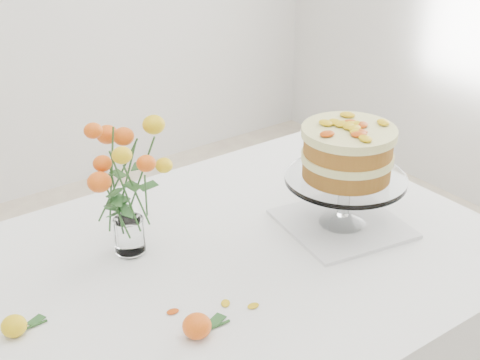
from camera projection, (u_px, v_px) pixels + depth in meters
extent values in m
cube|color=tan|center=(197.00, 279.00, 1.47)|extent=(1.40, 0.90, 0.04)
cylinder|color=tan|center=(295.00, 256.00, 2.24)|extent=(0.06, 0.06, 0.71)
cube|color=white|center=(196.00, 270.00, 1.46)|extent=(1.42, 0.92, 0.01)
cube|color=white|center=(107.00, 225.00, 1.84)|extent=(1.42, 0.01, 0.20)
cube|color=white|center=(408.00, 216.00, 1.88)|extent=(0.01, 0.92, 0.20)
cube|color=silver|center=(342.00, 224.00, 1.63)|extent=(0.32, 0.32, 0.01)
cylinder|color=white|center=(344.00, 198.00, 1.60)|extent=(0.03, 0.03, 0.09)
cylinder|color=white|center=(346.00, 178.00, 1.57)|extent=(0.29, 0.29, 0.01)
cylinder|color=#9B5623|center=(346.00, 168.00, 1.56)|extent=(0.27, 0.27, 0.04)
cylinder|color=#E6E694|center=(347.00, 156.00, 1.55)|extent=(0.28, 0.28, 0.02)
cylinder|color=#9B5623|center=(348.00, 145.00, 1.53)|extent=(0.27, 0.27, 0.04)
cylinder|color=#E6E694|center=(349.00, 132.00, 1.52)|extent=(0.29, 0.29, 0.02)
cylinder|color=white|center=(131.00, 251.00, 1.52)|extent=(0.06, 0.06, 0.01)
cylinder|color=white|center=(129.00, 235.00, 1.50)|extent=(0.07, 0.07, 0.08)
ellipsoid|color=yellow|center=(14.00, 326.00, 1.26)|extent=(0.05, 0.05, 0.04)
cylinder|color=#275421|center=(33.00, 327.00, 1.28)|extent=(0.06, 0.01, 0.00)
ellipsoid|color=#D4560A|center=(197.00, 326.00, 1.25)|extent=(0.06, 0.06, 0.05)
cylinder|color=#275421|center=(215.00, 327.00, 1.28)|extent=(0.07, 0.01, 0.01)
ellipsoid|color=gold|center=(173.00, 312.00, 1.33)|extent=(0.03, 0.02, 0.00)
ellipsoid|color=gold|center=(225.00, 303.00, 1.35)|extent=(0.03, 0.02, 0.00)
ellipsoid|color=gold|center=(253.00, 306.00, 1.34)|extent=(0.03, 0.02, 0.00)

